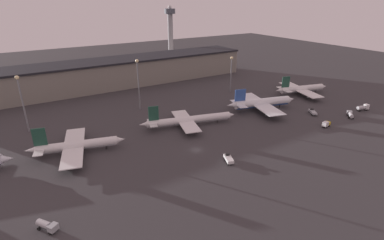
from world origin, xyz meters
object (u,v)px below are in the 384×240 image
Objects in this scene: airplane_1 at (76,146)px; service_vehicle_3 at (47,225)px; airplane_4 at (301,89)px; service_vehicle_0 at (350,114)px; service_vehicle_2 at (326,124)px; service_vehicle_5 at (229,159)px; service_vehicle_1 at (363,107)px; service_vehicle_4 at (313,112)px; control_tower at (170,32)px; airplane_3 at (262,103)px; airplane_2 at (188,120)px.

service_vehicle_3 is (-16.15, -40.19, -1.62)m from airplane_1.
airplane_4 reaches higher than service_vehicle_0.
service_vehicle_2 is (106.43, -36.11, -1.56)m from airplane_1.
service_vehicle_0 is 1.05× the size of service_vehicle_5.
service_vehicle_5 is at bearing -140.27° from airplane_4.
service_vehicle_1 reaches higher than service_vehicle_5.
service_vehicle_3 is 132.75m from service_vehicle_4.
airplane_4 is at bearing 110.58° from service_vehicle_1.
control_tower reaches higher than service_vehicle_5.
service_vehicle_0 is (31.25, -32.29, -2.34)m from airplane_3.
service_vehicle_2 is 16.91m from service_vehicle_4.
service_vehicle_0 is 1.35× the size of service_vehicle_2.
airplane_1 is 138.40m from airplane_4.
service_vehicle_2 is at bearing -59.53° from airplane_3.
service_vehicle_0 reaches higher than service_vehicle_3.
service_vehicle_1 is (46.17, -30.14, -2.11)m from airplane_3.
airplane_2 is 78.42m from service_vehicle_3.
airplane_1 is at bearing -166.61° from airplane_3.
airplane_4 reaches higher than service_vehicle_5.
airplane_4 is 41.09m from service_vehicle_0.
service_vehicle_2 is at bearing -68.63° from service_vehicle_5.
service_vehicle_1 is 159.46m from service_vehicle_3.
airplane_3 reaches higher than service_vehicle_2.
airplane_4 is 0.73× the size of control_tower.
airplane_1 reaches higher than service_vehicle_5.
airplane_2 is 1.15× the size of airplane_3.
airplane_2 is at bearing 174.07° from service_vehicle_1.
service_vehicle_4 is (-12.89, 12.93, -0.33)m from service_vehicle_0.
service_vehicle_3 reaches higher than service_vehicle_4.
airplane_4 reaches higher than service_vehicle_1.
service_vehicle_5 reaches higher than service_vehicle_4.
service_vehicle_1 is 1.12× the size of service_vehicle_5.
service_vehicle_0 is 0.97× the size of service_vehicle_4.
service_vehicle_2 is 0.72× the size of service_vehicle_4.
service_vehicle_0 is at bearing -31.15° from airplane_3.
service_vehicle_0 is 161.40m from control_tower.
airplane_2 is 83.94m from service_vehicle_0.
airplane_4 is 37.98m from service_vehicle_1.
airplane_3 is 6.27× the size of service_vehicle_5.
airplane_2 reaches higher than service_vehicle_3.
control_tower is (107.91, 123.06, 26.00)m from airplane_1.
service_vehicle_0 is at bearing -4.52° from service_vehicle_2.
service_vehicle_1 is at bearing 58.00° from service_vehicle_3.
airplane_1 is 0.80× the size of airplane_2.
airplane_3 is at bearing 97.33° from service_vehicle_2.
service_vehicle_0 is at bearing 57.44° from service_vehicle_3.
airplane_1 reaches higher than service_vehicle_1.
service_vehicle_5 is (-59.46, -1.23, -0.28)m from service_vehicle_2.
service_vehicle_3 is at bearing 140.39° from service_vehicle_0.
service_vehicle_2 reaches higher than service_vehicle_3.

